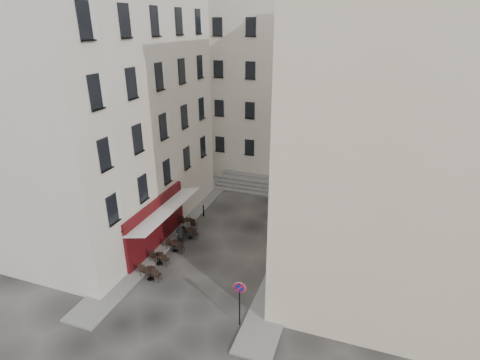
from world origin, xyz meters
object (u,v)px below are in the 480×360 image
at_px(no_parking_sign, 240,295).
at_px(bistro_table_b, 160,258).
at_px(bistro_table_a, 151,272).
at_px(pedestrian, 180,235).

bearing_deg(no_parking_sign, bistro_table_b, 147.59).
relative_size(bistro_table_a, pedestrian, 0.90).
bearing_deg(bistro_table_a, no_parking_sign, -15.35).
distance_m(bistro_table_b, pedestrian, 2.52).
distance_m(no_parking_sign, bistro_table_b, 7.46).
relative_size(no_parking_sign, pedestrian, 1.70).
xyz_separation_m(bistro_table_a, pedestrian, (-0.12, 4.06, 0.28)).
bearing_deg(pedestrian, bistro_table_b, 53.08).
xyz_separation_m(bistro_table_a, bistro_table_b, (-0.30, 1.56, -0.03)).
height_order(bistro_table_b, pedestrian, pedestrian).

